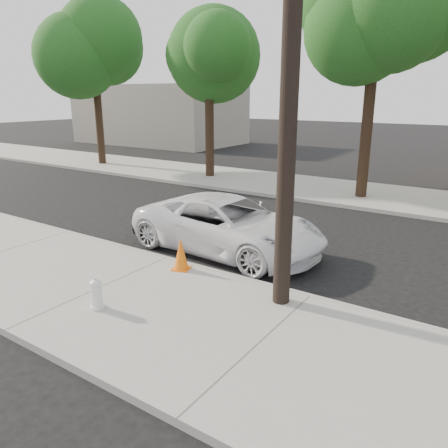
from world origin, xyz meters
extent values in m
plane|color=black|center=(0.00, 0.00, 0.00)|extent=(120.00, 120.00, 0.00)
cube|color=gray|center=(0.00, -4.30, 0.07)|extent=(90.00, 4.40, 0.15)
cube|color=gray|center=(0.00, 8.50, 0.07)|extent=(90.00, 5.00, 0.15)
cube|color=#9E9B93|center=(0.00, -2.10, 0.07)|extent=(90.00, 0.12, 0.16)
cube|color=gray|center=(-20.00, 20.00, 2.50)|extent=(14.00, 8.00, 5.00)
cylinder|color=black|center=(3.60, -2.70, 4.65)|extent=(0.34, 0.34, 9.00)
cylinder|color=black|center=(-14.00, 8.00, 2.40)|extent=(0.44, 0.44, 4.50)
sphere|color=#144716|center=(-14.00, 8.00, 6.15)|extent=(4.50, 4.50, 4.50)
sphere|color=#144716|center=(-13.40, 7.55, 7.35)|extent=(3.60, 3.60, 3.60)
cylinder|color=black|center=(-6.00, 8.20, 2.28)|extent=(0.44, 0.44, 4.25)
sphere|color=#144716|center=(-6.00, 8.20, 5.80)|extent=(4.20, 4.20, 4.20)
sphere|color=#144716|center=(-5.44, 7.78, 6.92)|extent=(3.36, 3.36, 3.36)
cylinder|color=black|center=(2.00, 7.80, 2.53)|extent=(0.44, 0.44, 4.75)
sphere|color=#144716|center=(2.00, 7.80, 6.50)|extent=(4.80, 4.80, 4.80)
imported|color=white|center=(0.84, -0.48, 0.76)|extent=(5.62, 2.82, 1.53)
cylinder|color=silver|center=(0.72, -4.99, 0.18)|extent=(0.29, 0.29, 0.06)
cylinder|color=silver|center=(0.72, -4.99, 0.40)|extent=(0.22, 0.22, 0.50)
ellipsoid|color=silver|center=(0.72, -4.99, 0.67)|extent=(0.24, 0.24, 0.17)
cylinder|color=silver|center=(0.72, -4.99, 0.45)|extent=(0.33, 0.21, 0.10)
cylinder|color=silver|center=(0.72, -4.99, 0.45)|extent=(0.18, 0.20, 0.13)
cube|color=orange|center=(0.82, -2.50, 0.16)|extent=(0.51, 0.51, 0.02)
cone|color=orange|center=(0.82, -2.50, 0.54)|extent=(0.46, 0.46, 0.79)
camera|label=1|loc=(7.15, -10.08, 4.21)|focal=35.00mm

